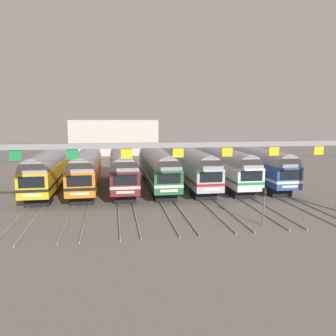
% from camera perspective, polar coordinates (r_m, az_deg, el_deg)
% --- Properties ---
extents(ground_plane, '(160.00, 160.00, 0.00)m').
position_cam_1_polar(ground_plane, '(41.68, -1.88, -3.25)').
color(ground_plane, slate).
extents(track_bed, '(26.65, 70.00, 0.15)m').
position_cam_1_polar(track_bed, '(58.32, -4.06, 0.15)').
color(track_bed, gray).
rests_on(track_bed, ground).
extents(commuter_train_yellow, '(2.88, 18.06, 5.05)m').
position_cam_1_polar(commuter_train_yellow, '(41.52, -19.37, -0.00)').
color(commuter_train_yellow, gold).
rests_on(commuter_train_yellow, ground).
extents(commuter_train_orange, '(2.88, 18.06, 5.05)m').
position_cam_1_polar(commuter_train_orange, '(41.00, -13.60, 0.14)').
color(commuter_train_orange, orange).
rests_on(commuter_train_orange, ground).
extents(commuter_train_maroon, '(2.88, 18.06, 5.05)m').
position_cam_1_polar(commuter_train_maroon, '(40.90, -7.73, 0.28)').
color(commuter_train_maroon, maroon).
rests_on(commuter_train_maroon, ground).
extents(commuter_train_green, '(2.88, 18.06, 5.05)m').
position_cam_1_polar(commuter_train_green, '(41.22, -1.90, 0.41)').
color(commuter_train_green, '#236B42').
rests_on(commuter_train_green, ground).
extents(commuter_train_stainless, '(2.88, 18.06, 5.05)m').
position_cam_1_polar(commuter_train_stainless, '(41.97, 3.78, 0.54)').
color(commuter_train_stainless, '#B2B5BA').
rests_on(commuter_train_stainless, ground).
extents(commuter_train_white, '(2.88, 18.06, 4.77)m').
position_cam_1_polar(commuter_train_white, '(43.10, 9.22, 0.66)').
color(commuter_train_white, white).
rests_on(commuter_train_white, ground).
extents(commuter_train_blue, '(2.88, 18.06, 5.05)m').
position_cam_1_polar(commuter_train_blue, '(44.61, 14.33, 0.76)').
color(commuter_train_blue, '#284C9E').
rests_on(commuter_train_blue, ground).
extents(catenary_gantry, '(30.39, 0.44, 6.97)m').
position_cam_1_polar(catenary_gantry, '(27.65, 1.72, 2.24)').
color(catenary_gantry, gray).
rests_on(catenary_gantry, ground).
extents(yard_signal_mast, '(0.28, 0.35, 3.09)m').
position_cam_1_polar(yard_signal_mast, '(27.44, 15.93, -5.11)').
color(yard_signal_mast, '#59595E').
rests_on(yard_signal_mast, ground).
extents(maintenance_building, '(19.90, 10.00, 8.01)m').
position_cam_1_polar(maintenance_building, '(81.44, -9.08, 5.18)').
color(maintenance_building, beige).
rests_on(maintenance_building, ground).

